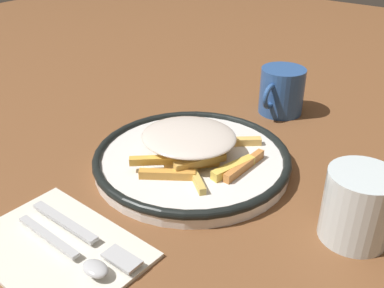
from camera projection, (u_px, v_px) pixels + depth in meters
The scene contains 8 objects.
ground_plane at pixel (192, 167), 0.66m from camera, with size 2.60×2.60×0.00m, color brown.
plate at pixel (192, 159), 0.65m from camera, with size 0.29×0.29×0.03m.
fries_heap at pixel (192, 140), 0.64m from camera, with size 0.19×0.18×0.04m.
napkin at pixel (57, 247), 0.50m from camera, with size 0.14×0.20×0.01m, color silver.
fork at pixel (83, 234), 0.51m from camera, with size 0.02×0.18×0.01m.
spoon at pixel (76, 255), 0.48m from camera, with size 0.02×0.15×0.01m.
water_glass at pixel (358, 206), 0.50m from camera, with size 0.08×0.08×0.09m, color silver.
coffee_mug at pixel (281, 91), 0.80m from camera, with size 0.11×0.08×0.08m.
Camera 1 is at (0.44, 0.34, 0.35)m, focal length 41.05 mm.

